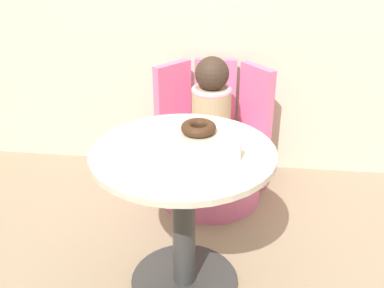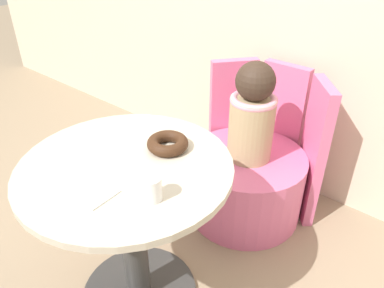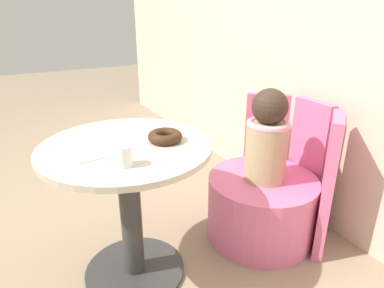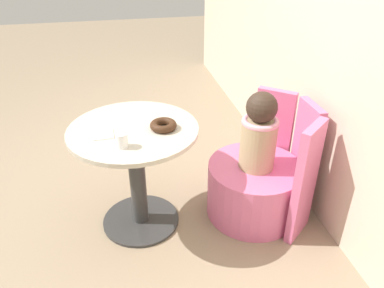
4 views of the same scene
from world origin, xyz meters
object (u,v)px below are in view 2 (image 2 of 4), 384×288
object	(u,v)px
child_figure	(252,114)
donut	(168,143)
tub_chair	(246,184)
round_table	(131,212)
cup	(152,188)

from	to	relation	value
child_figure	donut	xyz separation A→B (m)	(-0.01, -0.56, 0.10)
tub_chair	donut	distance (m)	0.76
round_table	cup	world-z (taller)	cup
round_table	cup	bearing A→B (deg)	-18.94
round_table	cup	size ratio (longest dim) A/B	9.47
round_table	cup	distance (m)	0.32
cup	tub_chair	bearing A→B (deg)	99.96
tub_chair	cup	xyz separation A→B (m)	(0.14, -0.78, 0.53)
tub_chair	child_figure	bearing A→B (deg)	180.00
round_table	tub_chair	size ratio (longest dim) A/B	1.24
round_table	tub_chair	distance (m)	0.77
donut	round_table	bearing A→B (deg)	-104.71
round_table	cup	xyz separation A→B (m)	(0.19, -0.07, 0.25)
donut	tub_chair	bearing A→B (deg)	88.79
cup	round_table	bearing A→B (deg)	161.06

